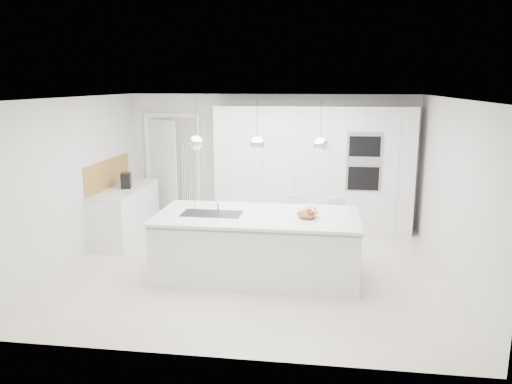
# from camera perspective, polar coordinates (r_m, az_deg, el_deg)

# --- Properties ---
(floor) EXTENTS (5.50, 5.50, 0.00)m
(floor) POSITION_cam_1_polar(r_m,az_deg,el_deg) (7.53, -0.32, -8.70)
(floor) COLOR beige
(floor) RESTS_ON ground
(wall_back) EXTENTS (5.50, 0.00, 5.50)m
(wall_back) POSITION_cam_1_polar(r_m,az_deg,el_deg) (9.62, 1.79, 3.66)
(wall_back) COLOR silver
(wall_back) RESTS_ON ground
(wall_left) EXTENTS (0.00, 5.00, 5.00)m
(wall_left) POSITION_cam_1_polar(r_m,az_deg,el_deg) (8.03, -20.14, 1.16)
(wall_left) COLOR silver
(wall_left) RESTS_ON ground
(ceiling) EXTENTS (5.50, 5.50, 0.00)m
(ceiling) POSITION_cam_1_polar(r_m,az_deg,el_deg) (7.03, -0.34, 10.69)
(ceiling) COLOR white
(ceiling) RESTS_ON wall_back
(tall_cabinets) EXTENTS (3.60, 0.60, 2.30)m
(tall_cabinets) POSITION_cam_1_polar(r_m,az_deg,el_deg) (9.29, 6.51, 2.65)
(tall_cabinets) COLOR white
(tall_cabinets) RESTS_ON floor
(oven_stack) EXTENTS (0.62, 0.04, 1.05)m
(oven_stack) POSITION_cam_1_polar(r_m,az_deg,el_deg) (8.97, 12.25, 3.40)
(oven_stack) COLOR #A5A5A8
(oven_stack) RESTS_ON tall_cabinets
(doorway_frame) EXTENTS (1.11, 0.08, 2.13)m
(doorway_frame) POSITION_cam_1_polar(r_m,az_deg,el_deg) (10.02, -9.41, 2.54)
(doorway_frame) COLOR white
(doorway_frame) RESTS_ON floor
(hallway_door) EXTENTS (0.76, 0.38, 2.00)m
(hallway_door) POSITION_cam_1_polar(r_m,az_deg,el_deg) (10.05, -10.85, 2.41)
(hallway_door) COLOR white
(hallway_door) RESTS_ON floor
(radiator) EXTENTS (0.32, 0.04, 1.40)m
(radiator) POSITION_cam_1_polar(r_m,az_deg,el_deg) (9.95, -7.63, 1.51)
(radiator) COLOR white
(radiator) RESTS_ON floor
(left_base_cabinets) EXTENTS (0.60, 1.80, 0.86)m
(left_base_cabinets) POSITION_cam_1_polar(r_m,az_deg,el_deg) (9.14, -14.61, -2.46)
(left_base_cabinets) COLOR white
(left_base_cabinets) RESTS_ON floor
(left_worktop) EXTENTS (0.62, 1.82, 0.04)m
(left_worktop) POSITION_cam_1_polar(r_m,az_deg,el_deg) (9.04, -14.77, 0.30)
(left_worktop) COLOR white
(left_worktop) RESTS_ON left_base_cabinets
(oak_backsplash) EXTENTS (0.02, 1.80, 0.50)m
(oak_backsplash) POSITION_cam_1_polar(r_m,az_deg,el_deg) (9.10, -16.54, 2.01)
(oak_backsplash) COLOR #AE8544
(oak_backsplash) RESTS_ON wall_left
(island_base) EXTENTS (2.80, 1.20, 0.86)m
(island_base) POSITION_cam_1_polar(r_m,az_deg,el_deg) (7.09, 0.14, -6.36)
(island_base) COLOR white
(island_base) RESTS_ON floor
(island_worktop) EXTENTS (2.84, 1.40, 0.04)m
(island_worktop) POSITION_cam_1_polar(r_m,az_deg,el_deg) (7.01, 0.20, -2.74)
(island_worktop) COLOR white
(island_worktop) RESTS_ON island_base
(island_sink) EXTENTS (0.84, 0.44, 0.18)m
(island_sink) POSITION_cam_1_polar(r_m,az_deg,el_deg) (7.09, -5.08, -3.11)
(island_sink) COLOR #3F3F42
(island_sink) RESTS_ON island_worktop
(island_tap) EXTENTS (0.02, 0.02, 0.30)m
(island_tap) POSITION_cam_1_polar(r_m,az_deg,el_deg) (7.21, -4.38, -0.95)
(island_tap) COLOR white
(island_tap) RESTS_ON island_worktop
(pendant_left) EXTENTS (0.20, 0.20, 0.20)m
(pendant_left) POSITION_cam_1_polar(r_m,az_deg,el_deg) (6.93, -6.87, 5.60)
(pendant_left) COLOR white
(pendant_left) RESTS_ON ceiling
(pendant_mid) EXTENTS (0.20, 0.20, 0.20)m
(pendant_mid) POSITION_cam_1_polar(r_m,az_deg,el_deg) (6.76, 0.15, 5.53)
(pendant_mid) COLOR white
(pendant_mid) RESTS_ON ceiling
(pendant_right) EXTENTS (0.20, 0.20, 0.20)m
(pendant_right) POSITION_cam_1_polar(r_m,az_deg,el_deg) (6.70, 7.40, 5.36)
(pendant_right) COLOR white
(pendant_right) RESTS_ON ceiling
(fruit_bowl) EXTENTS (0.38, 0.38, 0.07)m
(fruit_bowl) POSITION_cam_1_polar(r_m,az_deg,el_deg) (6.86, 5.90, -2.66)
(fruit_bowl) COLOR #AE8544
(fruit_bowl) RESTS_ON island_worktop
(espresso_machine) EXTENTS (0.22, 0.28, 0.27)m
(espresso_machine) POSITION_cam_1_polar(r_m,az_deg,el_deg) (9.03, -14.63, 1.29)
(espresso_machine) COLOR black
(espresso_machine) RESTS_ON left_worktop
(bar_stool_left) EXTENTS (0.45, 0.53, 0.96)m
(bar_stool_left) POSITION_cam_1_polar(r_m,az_deg,el_deg) (7.96, 4.16, -3.89)
(bar_stool_left) COLOR white
(bar_stool_left) RESTS_ON floor
(bar_stool_right) EXTENTS (0.48, 0.54, 0.98)m
(bar_stool_right) POSITION_cam_1_polar(r_m,az_deg,el_deg) (7.81, 9.08, -4.28)
(bar_stool_right) COLOR white
(bar_stool_right) RESTS_ON floor
(apple_a) EXTENTS (0.08, 0.08, 0.08)m
(apple_a) POSITION_cam_1_polar(r_m,az_deg,el_deg) (6.81, 6.33, -2.46)
(apple_a) COLOR #A81E1C
(apple_a) RESTS_ON fruit_bowl
(apple_b) EXTENTS (0.09, 0.09, 0.09)m
(apple_b) POSITION_cam_1_polar(r_m,az_deg,el_deg) (6.90, 6.09, -2.23)
(apple_b) COLOR #A81E1C
(apple_b) RESTS_ON fruit_bowl
(apple_c) EXTENTS (0.07, 0.07, 0.07)m
(apple_c) POSITION_cam_1_polar(r_m,az_deg,el_deg) (6.82, 6.16, -2.50)
(apple_c) COLOR #A81E1C
(apple_c) RESTS_ON fruit_bowl
(banana_bunch) EXTENTS (0.22, 0.16, 0.20)m
(banana_bunch) POSITION_cam_1_polar(r_m,az_deg,el_deg) (6.83, 6.19, -2.08)
(banana_bunch) COLOR yellow
(banana_bunch) RESTS_ON fruit_bowl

